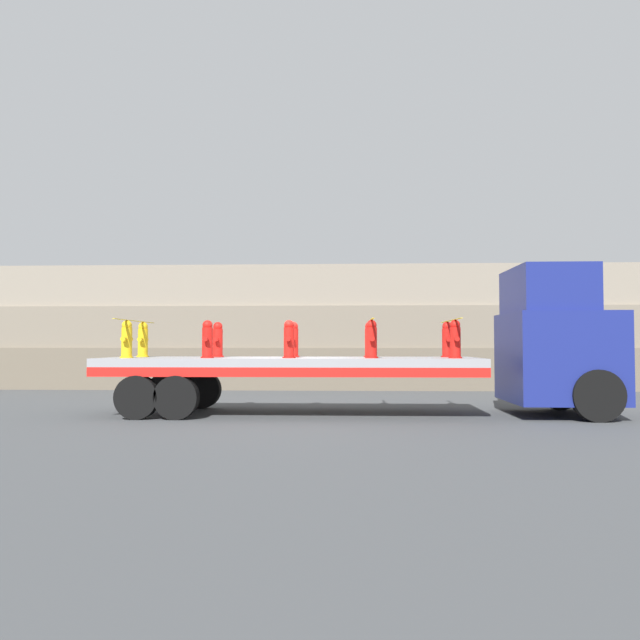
{
  "coord_description": "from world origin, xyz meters",
  "views": [
    {
      "loc": [
        1.28,
        -14.13,
        1.57
      ],
      "look_at": [
        0.65,
        0.0,
        2.13
      ],
      "focal_mm": 35.0,
      "sensor_mm": 36.0,
      "label": 1
    }
  ],
  "objects_px": {
    "fire_hydrant_red_near_3": "(372,340)",
    "fire_hydrant_yellow_near_0": "(127,340)",
    "fire_hydrant_red_near_2": "(289,340)",
    "fire_hydrant_red_far_4": "(447,340)",
    "fire_hydrant_red_near_1": "(207,340)",
    "flatbed_trailer": "(267,368)",
    "fire_hydrant_yellow_far_0": "(143,340)",
    "fire_hydrant_red_far_3": "(370,340)",
    "fire_hydrant_red_far_1": "(218,340)",
    "fire_hydrant_red_near_4": "(455,340)",
    "truck_cab": "(560,343)",
    "fire_hydrant_red_far_2": "(293,340)"
  },
  "relations": [
    {
      "from": "fire_hydrant_red_far_1",
      "to": "fire_hydrant_red_far_3",
      "type": "xyz_separation_m",
      "value": [
        3.61,
        0.0,
        0.0
      ]
    },
    {
      "from": "truck_cab",
      "to": "fire_hydrant_red_far_1",
      "type": "relative_size",
      "value": 3.95
    },
    {
      "from": "fire_hydrant_yellow_near_0",
      "to": "fire_hydrant_red_far_3",
      "type": "xyz_separation_m",
      "value": [
        5.41,
        1.09,
        0.0
      ]
    },
    {
      "from": "fire_hydrant_red_near_2",
      "to": "fire_hydrant_red_near_4",
      "type": "bearing_deg",
      "value": 0.0
    },
    {
      "from": "fire_hydrant_yellow_near_0",
      "to": "fire_hydrant_red_far_2",
      "type": "xyz_separation_m",
      "value": [
        3.61,
        1.09,
        0.0
      ]
    },
    {
      "from": "fire_hydrant_red_near_2",
      "to": "fire_hydrant_red_near_1",
      "type": "bearing_deg",
      "value": 180.0
    },
    {
      "from": "flatbed_trailer",
      "to": "truck_cab",
      "type": "bearing_deg",
      "value": 0.0
    },
    {
      "from": "fire_hydrant_red_far_4",
      "to": "fire_hydrant_red_near_1",
      "type": "bearing_deg",
      "value": -168.61
    },
    {
      "from": "fire_hydrant_red_far_1",
      "to": "fire_hydrant_red_far_3",
      "type": "bearing_deg",
      "value": 0.0
    },
    {
      "from": "fire_hydrant_red_near_3",
      "to": "fire_hydrant_red_far_4",
      "type": "relative_size",
      "value": 1.0
    },
    {
      "from": "fire_hydrant_yellow_far_0",
      "to": "fire_hydrant_red_far_2",
      "type": "bearing_deg",
      "value": 0.0
    },
    {
      "from": "fire_hydrant_red_near_1",
      "to": "fire_hydrant_red_near_2",
      "type": "height_order",
      "value": "same"
    },
    {
      "from": "fire_hydrant_red_near_2",
      "to": "flatbed_trailer",
      "type": "bearing_deg",
      "value": 135.35
    },
    {
      "from": "flatbed_trailer",
      "to": "fire_hydrant_red_near_4",
      "type": "bearing_deg",
      "value": -7.47
    },
    {
      "from": "fire_hydrant_red_far_3",
      "to": "fire_hydrant_red_far_4",
      "type": "bearing_deg",
      "value": 0.0
    },
    {
      "from": "fire_hydrant_red_near_1",
      "to": "fire_hydrant_red_near_3",
      "type": "height_order",
      "value": "same"
    },
    {
      "from": "truck_cab",
      "to": "fire_hydrant_yellow_near_0",
      "type": "relative_size",
      "value": 3.95
    },
    {
      "from": "flatbed_trailer",
      "to": "fire_hydrant_yellow_far_0",
      "type": "height_order",
      "value": "fire_hydrant_yellow_far_0"
    },
    {
      "from": "fire_hydrant_red_far_2",
      "to": "fire_hydrant_red_far_3",
      "type": "height_order",
      "value": "same"
    },
    {
      "from": "fire_hydrant_red_far_2",
      "to": "fire_hydrant_red_near_4",
      "type": "xyz_separation_m",
      "value": [
        3.61,
        -1.09,
        0.0
      ]
    },
    {
      "from": "fire_hydrant_red_far_3",
      "to": "fire_hydrant_red_far_4",
      "type": "relative_size",
      "value": 1.0
    },
    {
      "from": "fire_hydrant_red_far_1",
      "to": "fire_hydrant_red_far_2",
      "type": "relative_size",
      "value": 1.0
    },
    {
      "from": "fire_hydrant_red_near_2",
      "to": "fire_hydrant_red_near_3",
      "type": "distance_m",
      "value": 1.8
    },
    {
      "from": "fire_hydrant_red_near_2",
      "to": "fire_hydrant_red_far_2",
      "type": "relative_size",
      "value": 1.0
    },
    {
      "from": "truck_cab",
      "to": "fire_hydrant_red_far_1",
      "type": "bearing_deg",
      "value": 176.01
    },
    {
      "from": "flatbed_trailer",
      "to": "fire_hydrant_red_near_2",
      "type": "height_order",
      "value": "fire_hydrant_red_near_2"
    },
    {
      "from": "fire_hydrant_red_far_1",
      "to": "fire_hydrant_red_far_4",
      "type": "height_order",
      "value": "same"
    },
    {
      "from": "fire_hydrant_red_near_3",
      "to": "fire_hydrant_red_near_4",
      "type": "bearing_deg",
      "value": 0.0
    },
    {
      "from": "fire_hydrant_red_far_1",
      "to": "fire_hydrant_red_far_2",
      "type": "height_order",
      "value": "same"
    },
    {
      "from": "fire_hydrant_red_far_3",
      "to": "flatbed_trailer",
      "type": "bearing_deg",
      "value": -166.97
    },
    {
      "from": "flatbed_trailer",
      "to": "fire_hydrant_red_far_2",
      "type": "height_order",
      "value": "fire_hydrant_red_far_2"
    },
    {
      "from": "fire_hydrant_red_near_3",
      "to": "fire_hydrant_red_far_3",
      "type": "bearing_deg",
      "value": 90.0
    },
    {
      "from": "fire_hydrant_red_far_2",
      "to": "fire_hydrant_red_far_3",
      "type": "bearing_deg",
      "value": 0.0
    },
    {
      "from": "fire_hydrant_red_near_3",
      "to": "fire_hydrant_yellow_near_0",
      "type": "bearing_deg",
      "value": 180.0
    },
    {
      "from": "truck_cab",
      "to": "fire_hydrant_yellow_far_0",
      "type": "relative_size",
      "value": 3.95
    },
    {
      "from": "fire_hydrant_red_far_1",
      "to": "fire_hydrant_red_near_4",
      "type": "height_order",
      "value": "same"
    },
    {
      "from": "fire_hydrant_red_near_4",
      "to": "fire_hydrant_red_near_3",
      "type": "bearing_deg",
      "value": 180.0
    },
    {
      "from": "fire_hydrant_red_far_1",
      "to": "fire_hydrant_red_far_4",
      "type": "bearing_deg",
      "value": 0.0
    },
    {
      "from": "truck_cab",
      "to": "fire_hydrant_red_far_1",
      "type": "xyz_separation_m",
      "value": [
        -7.82,
        0.55,
        0.06
      ]
    },
    {
      "from": "fire_hydrant_red_far_1",
      "to": "fire_hydrant_red_near_4",
      "type": "distance_m",
      "value": 5.52
    },
    {
      "from": "fire_hydrant_red_near_1",
      "to": "fire_hydrant_red_far_2",
      "type": "bearing_deg",
      "value": 31.16
    },
    {
      "from": "fire_hydrant_red_near_1",
      "to": "fire_hydrant_yellow_far_0",
      "type": "bearing_deg",
      "value": 148.84
    },
    {
      "from": "fire_hydrant_red_near_3",
      "to": "fire_hydrant_yellow_far_0",
      "type": "bearing_deg",
      "value": 168.61
    },
    {
      "from": "flatbed_trailer",
      "to": "fire_hydrant_yellow_far_0",
      "type": "bearing_deg",
      "value": 169.88
    },
    {
      "from": "fire_hydrant_yellow_near_0",
      "to": "fire_hydrant_red_near_1",
      "type": "bearing_deg",
      "value": 0.0
    },
    {
      "from": "fire_hydrant_red_near_3",
      "to": "fire_hydrant_red_far_4",
      "type": "xyz_separation_m",
      "value": [
        1.8,
        1.09,
        0.0
      ]
    },
    {
      "from": "fire_hydrant_red_near_2",
      "to": "fire_hydrant_red_far_4",
      "type": "height_order",
      "value": "same"
    },
    {
      "from": "fire_hydrant_yellow_far_0",
      "to": "fire_hydrant_red_near_4",
      "type": "relative_size",
      "value": 1.0
    },
    {
      "from": "fire_hydrant_red_far_3",
      "to": "fire_hydrant_red_near_4",
      "type": "distance_m",
      "value": 2.11
    },
    {
      "from": "fire_hydrant_yellow_far_0",
      "to": "fire_hydrant_red_far_1",
      "type": "xyz_separation_m",
      "value": [
        1.8,
        0.0,
        0.0
      ]
    }
  ]
}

